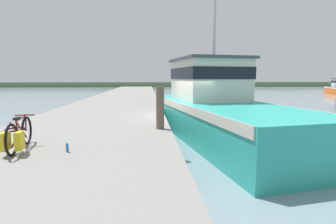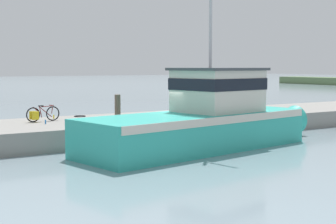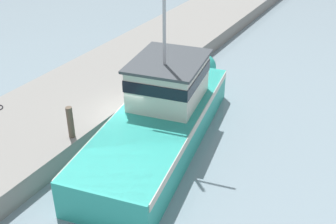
% 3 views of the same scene
% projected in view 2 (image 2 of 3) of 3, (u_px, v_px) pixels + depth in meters
% --- Properties ---
extents(ground_plane, '(320.00, 320.00, 0.00)m').
position_uv_depth(ground_plane, '(184.00, 144.00, 24.13)').
color(ground_plane, gray).
extents(dock_pier, '(5.87, 80.00, 0.95)m').
position_uv_depth(dock_pier, '(145.00, 126.00, 27.15)').
color(dock_pier, gray).
rests_on(dock_pier, ground_plane).
extents(fishing_boat_main, '(5.32, 13.20, 9.39)m').
position_uv_depth(fishing_boat_main, '(206.00, 119.00, 22.75)').
color(fishing_boat_main, teal).
rests_on(fishing_boat_main, ground_plane).
extents(bicycle_touring, '(0.56, 1.75, 0.79)m').
position_uv_depth(bicycle_touring, '(40.00, 114.00, 24.88)').
color(bicycle_touring, black).
rests_on(bicycle_touring, dock_pier).
extents(mooring_post, '(0.27, 0.27, 1.40)m').
position_uv_depth(mooring_post, '(118.00, 110.00, 23.32)').
color(mooring_post, brown).
rests_on(mooring_post, dock_pier).
extents(hose_coil, '(0.63, 0.63, 0.04)m').
position_uv_depth(hose_coil, '(80.00, 116.00, 27.42)').
color(hose_coil, black).
rests_on(hose_coil, dock_pier).
extents(water_bottle_on_curb, '(0.07, 0.07, 0.20)m').
position_uv_depth(water_bottle_on_curb, '(54.00, 117.00, 26.35)').
color(water_bottle_on_curb, yellow).
rests_on(water_bottle_on_curb, dock_pier).
extents(water_bottle_by_bike, '(0.06, 0.06, 0.21)m').
position_uv_depth(water_bottle_by_bike, '(45.00, 122.00, 23.87)').
color(water_bottle_by_bike, blue).
rests_on(water_bottle_by_bike, dock_pier).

